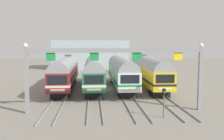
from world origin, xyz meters
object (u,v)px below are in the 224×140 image
commuter_train_yellow (149,71)px  yard_signal_mast (164,97)px  commuter_train_green (94,71)px  commuter_train_maroon (65,72)px  commuter_train_white (122,71)px  catenary_gantry (116,62)px

commuter_train_yellow → yard_signal_mast: bearing=-97.6°
commuter_train_green → yard_signal_mast: size_ratio=6.42×
commuter_train_maroon → commuter_train_green: bearing=-0.1°
commuter_train_white → catenary_gantry: (-2.14, -13.49, 2.45)m
commuter_train_yellow → catenary_gantry: (-6.42, -13.50, 2.44)m
commuter_train_maroon → yard_signal_mast: (10.70, -16.13, -0.72)m
commuter_train_green → catenary_gantry: bearing=-81.0°
commuter_train_maroon → commuter_train_green: (4.28, -0.00, -0.00)m
commuter_train_white → yard_signal_mast: size_ratio=6.42×
commuter_train_maroon → catenary_gantry: (6.42, -13.50, 2.44)m
commuter_train_maroon → commuter_train_yellow: 12.84m
yard_signal_mast → commuter_train_maroon: bearing=123.6°
commuter_train_maroon → commuter_train_green: size_ratio=1.00×
catenary_gantry → yard_signal_mast: bearing=-31.5°
commuter_train_maroon → commuter_train_white: (8.56, -0.00, -0.00)m
commuter_train_green → commuter_train_white: 4.28m
commuter_train_green → commuter_train_white: (4.28, 0.00, 0.00)m
commuter_train_white → catenary_gantry: size_ratio=1.00×
commuter_train_white → commuter_train_maroon: bearing=180.0°
commuter_train_yellow → yard_signal_mast: size_ratio=6.42×
commuter_train_white → commuter_train_yellow: size_ratio=1.00×
yard_signal_mast → commuter_train_yellow: bearing=82.4°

